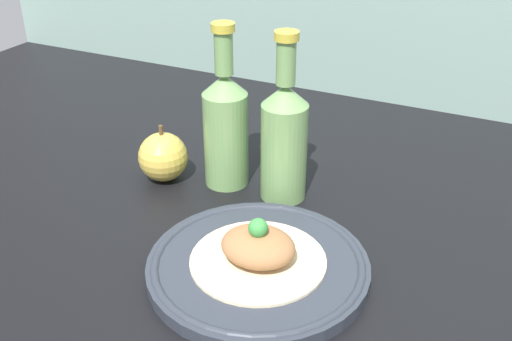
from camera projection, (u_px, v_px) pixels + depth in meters
The scene contains 6 objects.
ground_plane at pixel (232, 227), 87.80cm from camera, with size 180.00×110.00×4.00cm, color black.
plate at pixel (258, 266), 74.90cm from camera, with size 27.96×27.96×2.05cm.
plated_food at pixel (258, 249), 73.70cm from camera, with size 17.10×17.10×6.28cm.
cider_bottle_left at pixel (226, 125), 90.80cm from camera, with size 6.88×6.88×25.53cm.
cider_bottle_right at pixel (284, 137), 87.12cm from camera, with size 6.88×6.88×25.53cm.
apple at pixel (163, 157), 94.55cm from camera, with size 7.84×7.84×9.34cm.
Camera 1 is at (34.74, -64.14, 47.69)cm, focal length 42.00 mm.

